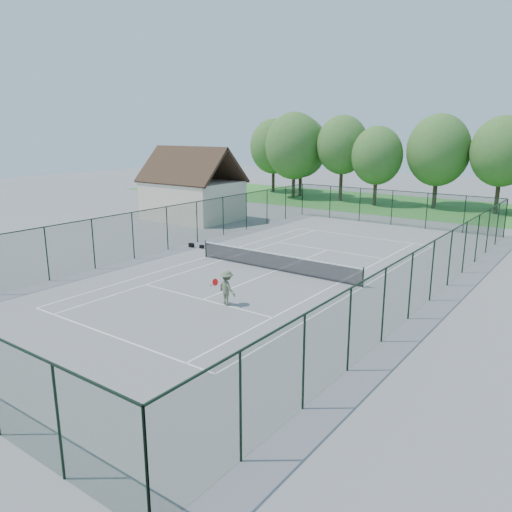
# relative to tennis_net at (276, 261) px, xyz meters

# --- Properties ---
(ground) EXTENTS (140.00, 140.00, 0.00)m
(ground) POSITION_rel_tennis_net_xyz_m (0.00, 0.00, -0.58)
(ground) COLOR gray
(ground) RESTS_ON ground
(grass_far) EXTENTS (80.00, 16.00, 0.01)m
(grass_far) POSITION_rel_tennis_net_xyz_m (0.00, 30.00, -0.57)
(grass_far) COLOR #3A8831
(grass_far) RESTS_ON ground
(court_lines) EXTENTS (11.05, 23.85, 0.01)m
(court_lines) POSITION_rel_tennis_net_xyz_m (0.00, 0.00, -0.57)
(court_lines) COLOR white
(court_lines) RESTS_ON ground
(tennis_net) EXTENTS (11.08, 0.08, 1.10)m
(tennis_net) POSITION_rel_tennis_net_xyz_m (0.00, 0.00, 0.00)
(tennis_net) COLOR black
(tennis_net) RESTS_ON ground
(fence_enclosure) EXTENTS (18.05, 36.05, 3.02)m
(fence_enclosure) POSITION_rel_tennis_net_xyz_m (0.00, 0.00, 0.98)
(fence_enclosure) COLOR #1C3C22
(fence_enclosure) RESTS_ON ground
(utility_building) EXTENTS (8.60, 6.27, 6.63)m
(utility_building) POSITION_rel_tennis_net_xyz_m (-16.00, 10.00, 2.54)
(utility_building) COLOR #F4E5C4
(utility_building) RESTS_ON ground
(tree_line_far) EXTENTS (39.40, 6.40, 9.70)m
(tree_line_far) POSITION_rel_tennis_net_xyz_m (0.00, 30.00, 5.42)
(tree_line_far) COLOR #3D2C1E
(tree_line_far) RESTS_ON ground
(sports_bag_a) EXTENTS (0.37, 0.23, 0.29)m
(sports_bag_a) POSITION_rel_tennis_net_xyz_m (-8.20, 1.49, -0.43)
(sports_bag_a) COLOR black
(sports_bag_a) RESTS_ON ground
(sports_bag_b) EXTENTS (0.34, 0.24, 0.24)m
(sports_bag_b) POSITION_rel_tennis_net_xyz_m (-7.36, 1.65, -0.46)
(sports_bag_b) COLOR black
(sports_bag_b) RESTS_ON ground
(tennis_player) EXTENTS (1.86, 0.87, 1.68)m
(tennis_player) POSITION_rel_tennis_net_xyz_m (1.43, -6.29, 0.27)
(tennis_player) COLOR #62694D
(tennis_player) RESTS_ON ground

